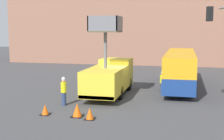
# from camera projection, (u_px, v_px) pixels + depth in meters

# --- Properties ---
(ground_plane) EXTENTS (120.00, 120.00, 0.00)m
(ground_plane) POSITION_uv_depth(u_px,v_px,m) (122.00, 95.00, 24.33)
(ground_plane) COLOR #424244
(building_backdrop_far) EXTENTS (44.00, 10.00, 10.49)m
(building_backdrop_far) POSITION_uv_depth(u_px,v_px,m) (154.00, 28.00, 48.06)
(building_backdrop_far) COLOR #936651
(building_backdrop_far) RESTS_ON ground_plane
(utility_truck) EXTENTS (2.52, 7.37, 6.03)m
(utility_truck) POSITION_uv_depth(u_px,v_px,m) (109.00, 76.00, 24.08)
(utility_truck) COLOR yellow
(utility_truck) RESTS_ON ground_plane
(city_bus) EXTENTS (2.42, 12.24, 3.11)m
(city_bus) POSITION_uv_depth(u_px,v_px,m) (180.00, 67.00, 27.51)
(city_bus) COLOR navy
(city_bus) RESTS_ON ground_plane
(road_worker_near_truck) EXTENTS (0.38, 0.38, 1.94)m
(road_worker_near_truck) POSITION_uv_depth(u_px,v_px,m) (64.00, 91.00, 20.89)
(road_worker_near_truck) COLOR navy
(road_worker_near_truck) RESTS_ON ground_plane
(road_worker_directing) EXTENTS (0.38, 0.38, 1.77)m
(road_worker_directing) POSITION_uv_depth(u_px,v_px,m) (162.00, 82.00, 25.09)
(road_worker_directing) COLOR navy
(road_worker_directing) RESTS_ON ground_plane
(traffic_cone_near_truck) EXTENTS (0.70, 0.70, 0.80)m
(traffic_cone_near_truck) POSITION_uv_depth(u_px,v_px,m) (77.00, 110.00, 18.24)
(traffic_cone_near_truck) COLOR black
(traffic_cone_near_truck) RESTS_ON ground_plane
(traffic_cone_mid_road) EXTENTS (0.56, 0.56, 0.64)m
(traffic_cone_mid_road) POSITION_uv_depth(u_px,v_px,m) (45.00, 110.00, 18.66)
(traffic_cone_mid_road) COLOR black
(traffic_cone_mid_road) RESTS_ON ground_plane
(traffic_cone_far_side) EXTENTS (0.59, 0.59, 0.67)m
(traffic_cone_far_side) POSITION_uv_depth(u_px,v_px,m) (90.00, 114.00, 17.71)
(traffic_cone_far_side) COLOR black
(traffic_cone_far_side) RESTS_ON ground_plane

